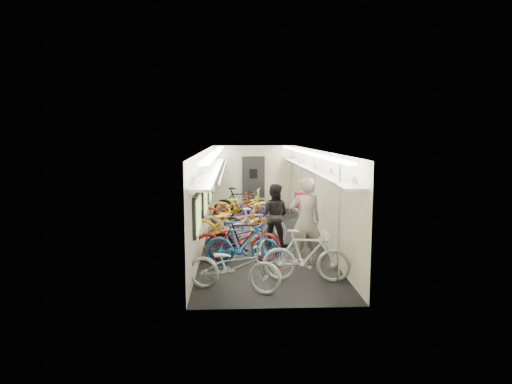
{
  "coord_description": "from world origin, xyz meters",
  "views": [
    {
      "loc": [
        -0.7,
        -12.11,
        2.82
      ],
      "look_at": [
        -0.09,
        1.03,
        1.15
      ],
      "focal_mm": 32.0,
      "sensor_mm": 36.0,
      "label": 1
    }
  ],
  "objects": [
    {
      "name": "bicycle_9",
      "position": [
        -0.52,
        2.44,
        0.56
      ],
      "size": [
        1.93,
        1.02,
        1.11
      ],
      "primitive_type": "imported",
      "rotation": [
        0.0,
        0.0,
        1.29
      ],
      "color": "black",
      "rests_on": "ground"
    },
    {
      "name": "bicycle_12",
      "position": [
        -0.32,
        3.88,
        0.46
      ],
      "size": [
        1.84,
        0.99,
        0.92
      ],
      "primitive_type": "imported",
      "rotation": [
        0.0,
        0.0,
        1.34
      ],
      "color": "slate",
      "rests_on": "ground"
    },
    {
      "name": "bicycle_4",
      "position": [
        -0.78,
        -0.96,
        0.58
      ],
      "size": [
        2.29,
        1.12,
        1.15
      ],
      "primitive_type": "imported",
      "rotation": [
        0.0,
        0.0,
        1.74
      ],
      "color": "orange",
      "rests_on": "ground"
    },
    {
      "name": "bicycle_3",
      "position": [
        -0.5,
        -2.24,
        0.51
      ],
      "size": [
        1.72,
        0.52,
        1.02
      ],
      "primitive_type": "imported",
      "rotation": [
        0.0,
        0.0,
        1.55
      ],
      "color": "black",
      "rests_on": "ground"
    },
    {
      "name": "bicycle_8",
      "position": [
        -0.81,
        1.47,
        0.52
      ],
      "size": [
        2.11,
        1.24,
        1.05
      ],
      "primitive_type": "imported",
      "rotation": [
        0.0,
        0.0,
        1.86
      ],
      "color": "maroon",
      "rests_on": "ground"
    },
    {
      "name": "bicycle_1",
      "position": [
        -0.55,
        -2.61,
        0.49
      ],
      "size": [
        1.7,
        0.72,
        0.99
      ],
      "primitive_type": "imported",
      "rotation": [
        0.0,
        0.0,
        1.41
      ],
      "color": "#19559A",
      "rests_on": "ground"
    },
    {
      "name": "bicycle_7",
      "position": [
        -0.26,
        0.15,
        0.47
      ],
      "size": [
        1.59,
        0.6,
        0.93
      ],
      "primitive_type": "imported",
      "rotation": [
        0.0,
        0.0,
        1.68
      ],
      "color": "#1C22AC",
      "rests_on": "ground"
    },
    {
      "name": "passenger_near",
      "position": [
        0.83,
        -2.43,
        0.95
      ],
      "size": [
        0.74,
        0.53,
        1.91
      ],
      "primitive_type": "imported",
      "rotation": [
        0.0,
        0.0,
        3.26
      ],
      "color": "gray",
      "rests_on": "ground"
    },
    {
      "name": "bicycle_0",
      "position": [
        -0.73,
        -4.15,
        0.47
      ],
      "size": [
        1.88,
        1.17,
        0.93
      ],
      "primitive_type": "imported",
      "rotation": [
        0.0,
        0.0,
        1.23
      ],
      "color": "#B9B9BE",
      "rests_on": "ground"
    },
    {
      "name": "bicycle_10",
      "position": [
        -0.51,
        2.23,
        0.54
      ],
      "size": [
        2.11,
        0.9,
        1.08
      ],
      "primitive_type": "imported",
      "rotation": [
        0.0,
        0.0,
        1.48
      ],
      "color": "yellow",
      "rests_on": "ground"
    },
    {
      "name": "bicycle_11",
      "position": [
        0.66,
        -3.67,
        0.51
      ],
      "size": [
        1.74,
        0.75,
        1.01
      ],
      "primitive_type": "imported",
      "rotation": [
        0.0,
        0.0,
        1.4
      ],
      "color": "#BEBDBF",
      "rests_on": "ground"
    },
    {
      "name": "bicycle_6",
      "position": [
        -0.72,
        -0.28,
        0.51
      ],
      "size": [
        2.07,
        1.16,
        1.03
      ],
      "primitive_type": "imported",
      "rotation": [
        0.0,
        0.0,
        1.31
      ],
      "color": "#9F9FA3",
      "rests_on": "ground"
    },
    {
      "name": "bicycle_5",
      "position": [
        -0.17,
        -0.87,
        0.5
      ],
      "size": [
        1.74,
        0.97,
        1.01
      ],
      "primitive_type": "imported",
      "rotation": [
        0.0,
        0.0,
        1.89
      ],
      "color": "silver",
      "rests_on": "ground"
    },
    {
      "name": "backpack",
      "position": [
        0.86,
        -1.52,
        1.28
      ],
      "size": [
        0.29,
        0.23,
        0.38
      ],
      "primitive_type": "cube",
      "rotation": [
        0.0,
        0.0,
        0.38
      ],
      "color": "#A61024",
      "rests_on": "passenger_near"
    },
    {
      "name": "bicycle_2",
      "position": [
        -0.66,
        -2.25,
        0.51
      ],
      "size": [
        1.95,
        0.72,
        1.02
      ],
      "primitive_type": "imported",
      "rotation": [
        0.0,
        0.0,
        1.55
      ],
      "color": "maroon",
      "rests_on": "ground"
    },
    {
      "name": "passenger_mid",
      "position": [
        0.28,
        -0.83,
        0.8
      ],
      "size": [
        0.93,
        0.83,
        1.59
      ],
      "primitive_type": "imported",
      "rotation": [
        0.0,
        0.0,
        2.8
      ],
      "color": "black",
      "rests_on": "ground"
    },
    {
      "name": "train_car_shell",
      "position": [
        -0.36,
        0.71,
        1.66
      ],
      "size": [
        10.0,
        10.0,
        10.0
      ],
      "color": "black",
      "rests_on": "ground"
    }
  ]
}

